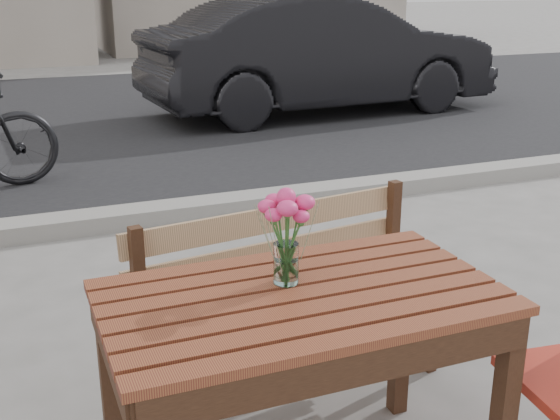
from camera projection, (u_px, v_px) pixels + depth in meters
name	position (u px, v px, depth m)	size (l,w,h in m)	color
street	(106.00, 153.00, 6.75)	(30.00, 8.12, 0.12)	black
main_table	(302.00, 329.00, 2.15)	(1.21, 0.70, 0.74)	#571E16
main_bench	(287.00, 277.00, 2.84)	(1.34, 0.56, 0.81)	#866445
main_vase	(286.00, 225.00, 2.12)	(0.17, 0.17, 0.31)	white
parked_car	(320.00, 54.00, 8.72)	(1.54, 4.40, 1.45)	black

